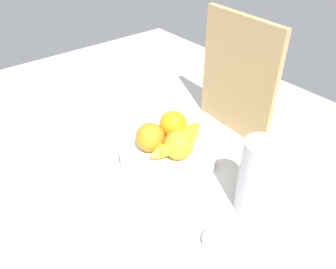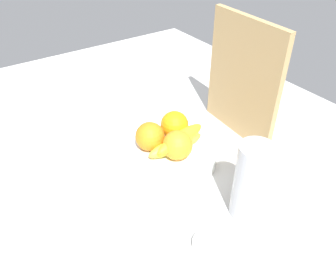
% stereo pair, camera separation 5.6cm
% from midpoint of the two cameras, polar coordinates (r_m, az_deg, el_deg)
% --- Properties ---
extents(ground_plane, '(1.80, 1.40, 0.03)m').
position_cam_midpoint_polar(ground_plane, '(0.97, -3.46, -5.14)').
color(ground_plane, '#B6B6B5').
extents(fruit_bowl, '(0.27, 0.27, 0.05)m').
position_cam_midpoint_polar(fruit_bowl, '(0.95, -1.69, -3.17)').
color(fruit_bowl, white).
rests_on(fruit_bowl, ground_plane).
extents(orange_front_left, '(0.08, 0.08, 0.08)m').
position_cam_midpoint_polar(orange_front_left, '(0.90, -4.81, -0.52)').
color(orange_front_left, orange).
rests_on(orange_front_left, fruit_bowl).
extents(orange_front_right, '(0.08, 0.08, 0.08)m').
position_cam_midpoint_polar(orange_front_right, '(0.87, 0.00, -1.79)').
color(orange_front_right, orange).
rests_on(orange_front_right, fruit_bowl).
extents(orange_center, '(0.08, 0.08, 0.08)m').
position_cam_midpoint_polar(orange_center, '(0.95, -0.79, 1.64)').
color(orange_center, orange).
rests_on(orange_center, fruit_bowl).
extents(banana_bunch, '(0.08, 0.18, 0.06)m').
position_cam_midpoint_polar(banana_bunch, '(0.90, 0.05, -1.21)').
color(banana_bunch, yellow).
rests_on(banana_bunch, fruit_bowl).
extents(cutting_board, '(0.28, 0.03, 0.36)m').
position_cam_midpoint_polar(cutting_board, '(1.02, 10.16, 9.55)').
color(cutting_board, tan).
rests_on(cutting_board, ground_plane).
extents(thermos_tumbler, '(0.08, 0.08, 0.20)m').
position_cam_midpoint_polar(thermos_tumbler, '(0.79, 12.77, -7.12)').
color(thermos_tumbler, '#B5B7BD').
rests_on(thermos_tumbler, ground_plane).
extents(jar_lid, '(0.07, 0.07, 0.02)m').
position_cam_midpoint_polar(jar_lid, '(0.77, 6.18, -17.64)').
color(jar_lid, silver).
rests_on(jar_lid, ground_plane).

